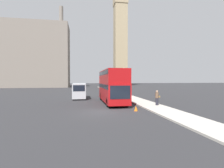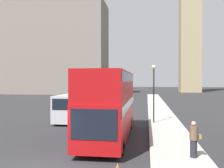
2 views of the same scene
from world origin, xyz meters
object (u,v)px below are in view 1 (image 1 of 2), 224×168
Objects in this scene: clock_tower at (120,26)px; street_lamp at (124,78)px; white_van at (79,90)px; pedestrian at (157,98)px; red_double_decker_bus at (112,85)px.

street_lamp is (-13.99, -65.73, -29.67)m from clock_tower.
white_van is 14.10m from pedestrian.
white_van is (-4.59, 6.46, -1.13)m from red_double_decker_bus.
pedestrian is (4.77, -4.08, -1.48)m from red_double_decker_bus.
white_van is at bearing -108.37° from clock_tower.
red_double_decker_bus is 6.45m from pedestrian.
clock_tower reaches higher than red_double_decker_bus.
pedestrian is at bearing -40.52° from red_double_decker_bus.
street_lamp is (-1.66, 10.09, 2.57)m from pedestrian.
red_double_decker_bus is 1.99× the size of street_lamp.
clock_tower reaches higher than pedestrian.
red_double_decker_bus is 5.82× the size of pedestrian.
red_double_decker_bus is (-17.10, -71.75, -30.76)m from clock_tower.
street_lamp is at bearing 62.66° from red_double_decker_bus.
clock_tower is at bearing 80.77° from pedestrian.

